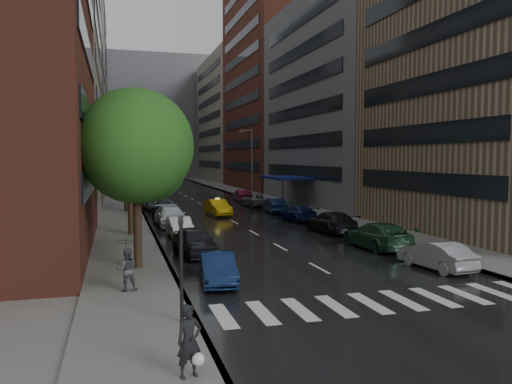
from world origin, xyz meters
TOP-DOWN VIEW (x-y plane):
  - ground at (0.00, 0.00)m, footprint 220.00×220.00m
  - road at (0.00, 50.00)m, footprint 14.00×140.00m
  - sidewalk_left at (-9.00, 50.00)m, footprint 4.00×140.00m
  - sidewalk_right at (9.00, 50.00)m, footprint 4.00×140.00m
  - crosswalk at (0.20, -2.00)m, footprint 13.15×2.80m
  - buildings_left at (-15.00, 58.79)m, footprint 8.00×108.00m
  - buildings_right at (15.00, 56.70)m, footprint 8.05×109.10m
  - building_far at (0.00, 118.00)m, footprint 40.00×14.00m
  - tree_near at (-8.60, 5.91)m, footprint 5.48×5.48m
  - tree_mid at (-8.60, 16.74)m, footprint 6.34×6.34m
  - tree_far at (-8.60, 32.14)m, footprint 4.90×4.90m
  - taxi at (-0.39, 27.31)m, footprint 2.07×4.72m
  - parked_cars_left at (-5.40, 23.25)m, footprint 3.12×41.26m
  - parked_cars_right at (5.40, 20.59)m, footprint 2.55×42.86m
  - ped_bag_walker at (-7.94, -6.75)m, footprint 0.74×0.60m
  - ped_black_umbrella at (-9.22, 1.71)m, footprint 0.96×0.98m
  - traffic_light at (-7.60, -2.62)m, footprint 0.18×0.15m
  - street_lamp_left at (-7.72, 30.00)m, footprint 1.74×0.22m
  - street_lamp_right at (7.72, 45.00)m, footprint 1.74×0.22m
  - awning at (8.98, 35.00)m, footprint 4.00×8.00m

SIDE VIEW (x-z plane):
  - ground at x=0.00m, z-range 0.00..0.00m
  - road at x=0.00m, z-range 0.00..0.01m
  - crosswalk at x=0.20m, z-range 0.01..0.02m
  - sidewalk_left at x=-9.00m, z-range 0.00..0.15m
  - sidewalk_right at x=9.00m, z-range 0.00..0.15m
  - parked_cars_right at x=5.40m, z-range -0.06..1.54m
  - parked_cars_left at x=-5.40m, z-range -0.04..1.54m
  - taxi at x=-0.39m, z-range 0.00..1.51m
  - ped_bag_walker at x=-7.94m, z-range 0.12..1.90m
  - ped_black_umbrella at x=-9.22m, z-range 0.34..2.43m
  - traffic_light at x=-7.60m, z-range 0.50..3.95m
  - awning at x=8.98m, z-range 1.57..4.70m
  - street_lamp_left at x=-7.72m, z-range 0.39..9.39m
  - street_lamp_right at x=7.72m, z-range 0.39..9.39m
  - tree_far at x=-8.60m, z-range 1.44..9.25m
  - tree_near at x=-8.60m, z-range 1.61..10.33m
  - tree_mid at x=-8.60m, z-range 1.87..11.97m
  - buildings_right at x=15.00m, z-range -2.97..33.03m
  - buildings_left at x=-15.00m, z-range -3.01..34.99m
  - building_far at x=0.00m, z-range 0.00..32.00m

